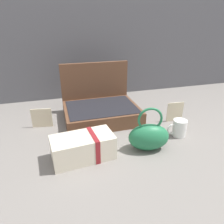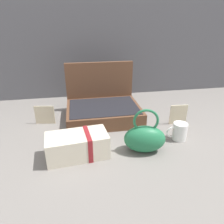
% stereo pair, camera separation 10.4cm
% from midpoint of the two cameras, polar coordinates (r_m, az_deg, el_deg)
% --- Properties ---
extents(ground_plane, '(6.00, 6.00, 0.00)m').
position_cam_midpoint_polar(ground_plane, '(1.17, -1.47, -4.03)').
color(ground_plane, slate).
extents(open_suitcase, '(0.43, 0.35, 0.31)m').
position_cam_midpoint_polar(open_suitcase, '(1.26, -5.67, 1.27)').
color(open_suitcase, brown).
rests_on(open_suitcase, ground_plane).
extents(teal_pouch_handbag, '(0.20, 0.14, 0.21)m').
position_cam_midpoint_polar(teal_pouch_handbag, '(0.95, 7.08, -6.76)').
color(teal_pouch_handbag, '#237247').
rests_on(teal_pouch_handbag, ground_plane).
extents(cream_toiletry_bag, '(0.28, 0.16, 0.11)m').
position_cam_midpoint_polar(cream_toiletry_bag, '(0.92, -11.12, -9.61)').
color(cream_toiletry_bag, beige).
rests_on(cream_toiletry_bag, ground_plane).
extents(coffee_mug, '(0.11, 0.07, 0.09)m').
position_cam_midpoint_polar(coffee_mug, '(1.10, 15.54, -4.35)').
color(coffee_mug, white).
rests_on(coffee_mug, ground_plane).
extents(info_card_left, '(0.11, 0.02, 0.11)m').
position_cam_midpoint_polar(info_card_left, '(1.23, -21.23, -1.62)').
color(info_card_left, beige).
rests_on(info_card_left, ground_plane).
extents(poster_card_right, '(0.10, 0.01, 0.12)m').
position_cam_midpoint_polar(poster_card_right, '(1.25, 14.82, 0.01)').
color(poster_card_right, beige).
rests_on(poster_card_right, ground_plane).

